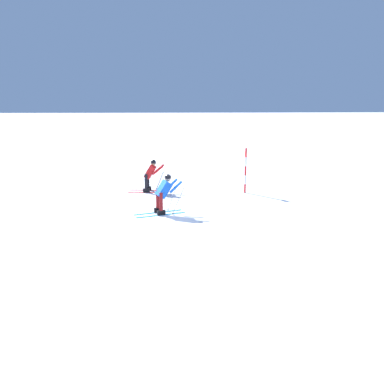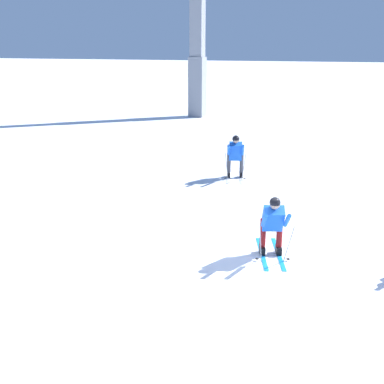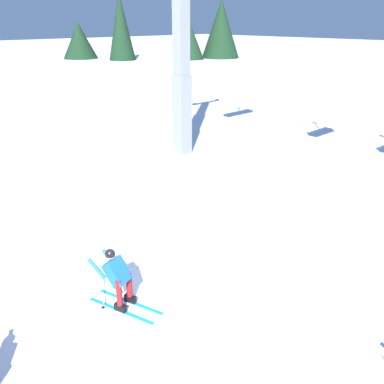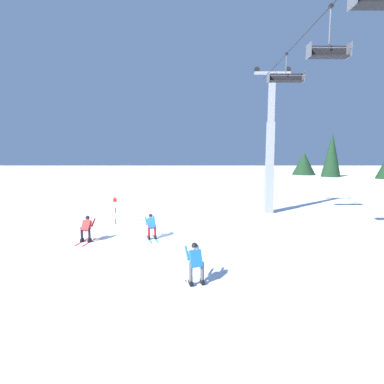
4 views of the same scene
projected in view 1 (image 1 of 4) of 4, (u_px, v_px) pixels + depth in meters
The scene contains 4 objects.
ground_plane at pixel (169, 214), 13.30m from camera, with size 260.00×260.00×0.00m, color white.
skier_carving_main at pixel (164, 192), 13.25m from camera, with size 1.80×1.06×1.50m.
trail_marker_pole at pixel (246, 169), 16.25m from camera, with size 0.07×0.28×1.91m.
skier_distant_downhill at pixel (150, 174), 16.54m from camera, with size 1.68×0.80×1.51m.
Camera 1 is at (0.14, 12.80, 3.78)m, focal length 36.09 mm.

